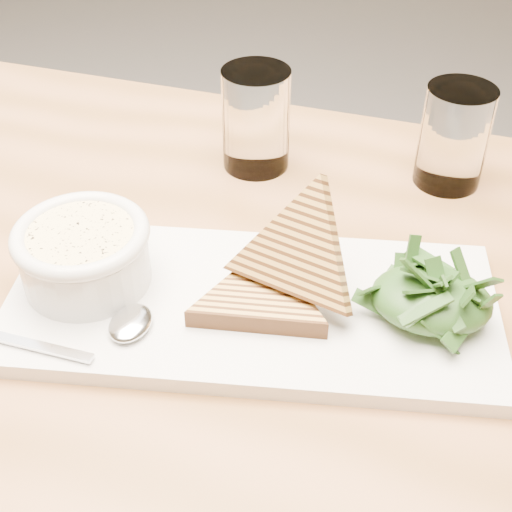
% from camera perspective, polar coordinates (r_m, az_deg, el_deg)
% --- Properties ---
extents(floor, '(6.00, 6.00, 0.00)m').
position_cam_1_polar(floor, '(1.43, -5.18, -19.48)').
color(floor, slate).
rests_on(floor, ground).
extents(table_top, '(1.19, 0.85, 0.04)m').
position_cam_1_polar(table_top, '(0.67, -1.52, -4.38)').
color(table_top, '#9B663C').
rests_on(table_top, ground).
extents(platter, '(0.45, 0.24, 0.02)m').
position_cam_1_polar(platter, '(0.64, -0.38, -4.03)').
color(platter, white).
rests_on(platter, table_top).
extents(soup_bowl, '(0.11, 0.11, 0.05)m').
position_cam_1_polar(soup_bowl, '(0.66, -13.49, -0.35)').
color(soup_bowl, white).
rests_on(soup_bowl, platter).
extents(soup, '(0.10, 0.10, 0.01)m').
position_cam_1_polar(soup, '(0.64, -13.86, 1.55)').
color(soup, '#FBE095').
rests_on(soup, soup_bowl).
extents(bowl_rim, '(0.12, 0.12, 0.01)m').
position_cam_1_polar(bowl_rim, '(0.64, -13.89, 1.69)').
color(bowl_rim, white).
rests_on(bowl_rim, soup_bowl).
extents(sandwich_flat, '(0.15, 0.15, 0.02)m').
position_cam_1_polar(sandwich_flat, '(0.62, 0.37, -3.35)').
color(sandwich_flat, '#BE8D42').
rests_on(sandwich_flat, platter).
extents(sandwich_lean, '(0.18, 0.18, 0.16)m').
position_cam_1_polar(sandwich_lean, '(0.61, 3.42, 0.25)').
color(sandwich_lean, '#BE8D42').
rests_on(sandwich_lean, sandwich_flat).
extents(salad_base, '(0.10, 0.08, 0.04)m').
position_cam_1_polar(salad_base, '(0.62, 13.85, -3.39)').
color(salad_base, black).
rests_on(salad_base, platter).
extents(arugula_pile, '(0.11, 0.10, 0.05)m').
position_cam_1_polar(arugula_pile, '(0.62, 13.95, -2.89)').
color(arugula_pile, '#326022').
rests_on(arugula_pile, platter).
extents(spoon_bowl, '(0.04, 0.05, 0.01)m').
position_cam_1_polar(spoon_bowl, '(0.61, -10.00, -5.30)').
color(spoon_bowl, silver).
rests_on(spoon_bowl, platter).
extents(spoon_handle, '(0.12, 0.02, 0.00)m').
position_cam_1_polar(spoon_handle, '(0.62, -17.83, -6.67)').
color(spoon_handle, silver).
rests_on(spoon_handle, platter).
extents(glass_near, '(0.08, 0.08, 0.12)m').
position_cam_1_polar(glass_near, '(0.81, -0.00, 10.87)').
color(glass_near, white).
rests_on(glass_near, table_top).
extents(glass_far, '(0.07, 0.07, 0.11)m').
position_cam_1_polar(glass_far, '(0.81, 15.55, 9.17)').
color(glass_far, white).
rests_on(glass_far, table_top).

